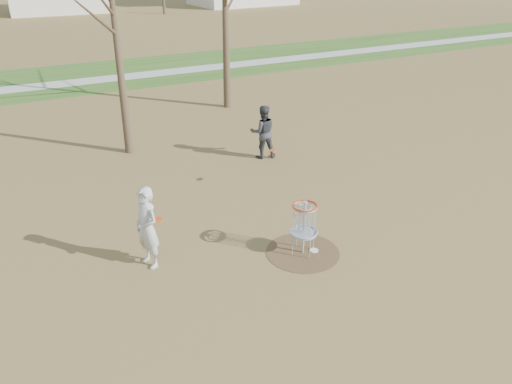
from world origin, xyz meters
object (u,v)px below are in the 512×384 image
Objects in this scene: disc_grounded at (314,250)px; disc_golf_basket at (304,220)px; player_throwing at (263,132)px; player_standing at (147,228)px.

disc_golf_basket reaches higher than disc_grounded.
disc_grounded is 0.94m from disc_golf_basket.
player_throwing is at bearing 70.73° from disc_golf_basket.
disc_grounded is (-1.77, -5.92, -0.91)m from player_throwing.
player_throwing is (5.47, 4.62, -0.05)m from player_standing.
disc_golf_basket is at bearing 165.28° from disc_grounded.
player_throwing is 1.38× the size of disc_golf_basket.
disc_grounded is at bearing 89.59° from player_throwing.
player_standing reaches higher than disc_golf_basket.
player_standing reaches higher than disc_grounded.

